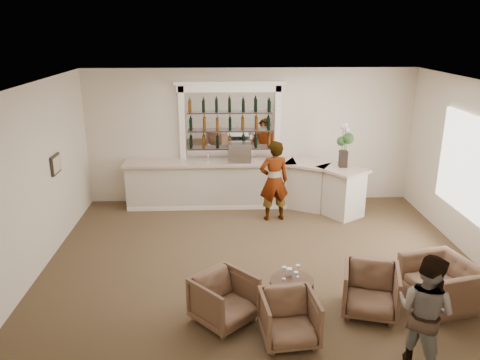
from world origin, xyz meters
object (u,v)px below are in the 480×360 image
guest (425,312)px  armchair_center (289,318)px  armchair_left (224,299)px  armchair_far (441,283)px  flower_vase (344,143)px  sommelier (274,181)px  bar_counter (245,184)px  espresso_machine (240,153)px  armchair_right (370,290)px  cocktail_table (291,294)px

guest → armchair_center: bearing=32.5°
armchair_left → armchair_center: 1.02m
guest → armchair_far: size_ratio=1.45×
flower_vase → sommelier: bearing=-169.1°
bar_counter → flower_vase: bearing=-12.5°
guest → armchair_left: 2.77m
bar_counter → armchair_far: 5.23m
espresso_machine → sommelier: bearing=-47.5°
flower_vase → armchair_far: bearing=-80.2°
armchair_right → flower_vase: flower_vase is taller
armchair_far → espresso_machine: espresso_machine is taller
guest → armchair_right: guest is taller
armchair_left → espresso_machine: (0.42, 4.70, 1.00)m
cocktail_table → armchair_right: size_ratio=0.82×
cocktail_table → armchair_right: (1.19, -0.16, 0.13)m
sommelier → flower_vase: size_ratio=1.81×
bar_counter → espresso_machine: (-0.12, 0.01, 0.80)m
armchair_left → flower_vase: bearing=13.7°
guest → armchair_far: bearing=-72.2°
armchair_left → cocktail_table: bearing=-26.8°
flower_vase → armchair_left: bearing=-123.5°
cocktail_table → flower_vase: bearing=66.1°
espresso_machine → cocktail_table: bearing=-81.5°
cocktail_table → armchair_far: (2.39, 0.05, 0.10)m
cocktail_table → flower_vase: size_ratio=0.67×
guest → armchair_left: bearing=28.7°
bar_counter → guest: guest is taller
sommelier → flower_vase: flower_vase is taller
espresso_machine → armchair_center: bearing=-84.3°
sommelier → armchair_left: sommelier is taller
armchair_far → sommelier: bearing=-161.1°
armchair_right → cocktail_table: bearing=-171.2°
cocktail_table → espresso_machine: espresso_machine is taller
guest → armchair_left: guest is taller
armchair_far → flower_vase: bearing=175.9°
cocktail_table → sommelier: size_ratio=0.37×
bar_counter → sommelier: bearing=-52.7°
armchair_far → flower_vase: flower_vase is taller
bar_counter → armchair_left: 4.73m
armchair_left → armchair_center: armchair_left is taller
armchair_right → flower_vase: size_ratio=0.82×
cocktail_table → espresso_machine: bearing=98.1°
bar_counter → flower_vase: size_ratio=5.60×
armchair_right → espresso_machine: espresso_machine is taller
armchair_center → espresso_machine: espresso_machine is taller
armchair_left → espresso_machine: bearing=42.1°
sommelier → espresso_machine: (-0.74, 0.82, 0.45)m
cocktail_table → armchair_left: bearing=-164.0°
armchair_center → bar_counter: bearing=87.6°
sommelier → armchair_right: (1.08, -3.75, -0.54)m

